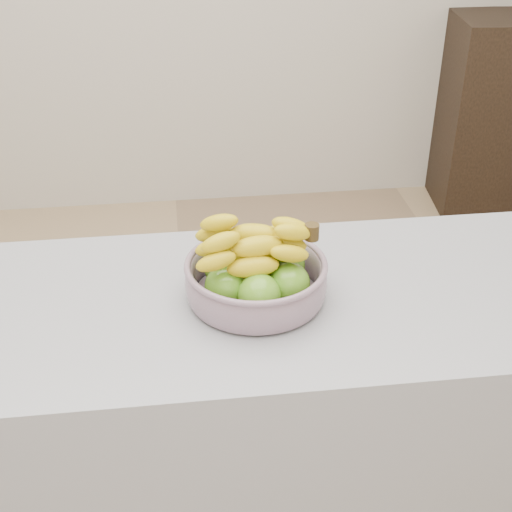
% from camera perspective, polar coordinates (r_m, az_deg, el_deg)
% --- Properties ---
extents(ground, '(4.00, 4.00, 0.00)m').
position_cam_1_polar(ground, '(2.30, -4.92, -18.36)').
color(ground, tan).
rests_on(ground, ground).
extents(counter, '(2.00, 0.60, 0.90)m').
position_cam_1_polar(counter, '(1.77, -5.11, -15.71)').
color(counter, gray).
rests_on(counter, ground).
extents(cabinet, '(0.58, 0.49, 0.97)m').
position_cam_1_polar(cabinet, '(3.88, 18.81, 10.61)').
color(cabinet, black).
rests_on(cabinet, ground).
extents(fruit_bowl, '(0.29, 0.29, 0.17)m').
position_cam_1_polar(fruit_bowl, '(1.46, -0.02, -1.50)').
color(fruit_bowl, '#99A5B8').
rests_on(fruit_bowl, counter).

